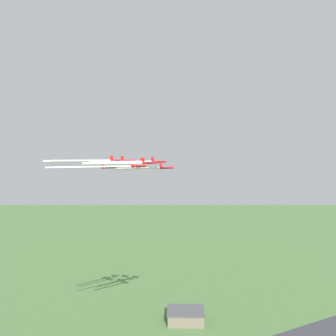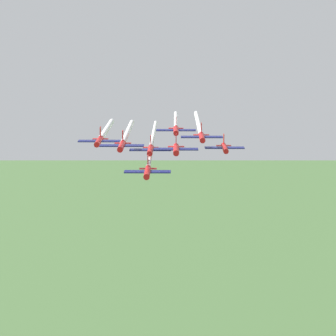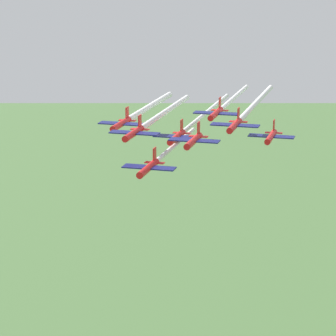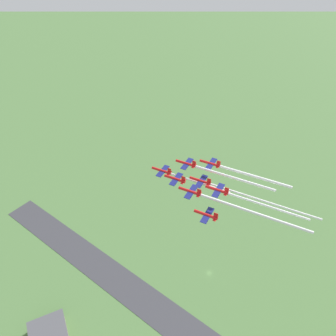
% 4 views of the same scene
% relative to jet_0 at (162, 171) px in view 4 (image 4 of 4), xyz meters
% --- Properties ---
extents(ground_plane, '(3000.00, 3000.00, 0.00)m').
position_rel_jet_0_xyz_m(ground_plane, '(17.20, -49.38, -138.83)').
color(ground_plane, '#4C723D').
extents(runway_strip, '(344.42, 197.70, 0.20)m').
position_rel_jet_0_xyz_m(runway_strip, '(0.33, 0.26, -138.73)').
color(runway_strip, '#38383D').
rests_on(runway_strip, ground_plane).
extents(jet_0, '(9.58, 9.44, 3.52)m').
position_rel_jet_0_xyz_m(jet_0, '(0.00, 0.00, 0.00)').
color(jet_0, red).
extents(jet_1, '(9.58, 9.44, 3.52)m').
position_rel_jet_0_xyz_m(jet_1, '(-11.75, -1.53, 3.20)').
color(jet_1, red).
extents(jet_2, '(9.58, 9.44, 3.52)m').
position_rel_jet_0_xyz_m(jet_2, '(-4.38, -11.01, 3.97)').
color(jet_2, red).
extents(jet_3, '(9.58, 9.44, 3.52)m').
position_rel_jet_0_xyz_m(jet_3, '(-23.50, -3.05, 4.48)').
color(jet_3, red).
extents(jet_4, '(9.58, 9.44, 3.52)m').
position_rel_jet_0_xyz_m(jet_4, '(-16.13, -12.54, 1.41)').
color(jet_4, red).
extents(jet_5, '(9.58, 9.44, 3.52)m').
position_rel_jet_0_xyz_m(jet_5, '(-8.75, -22.03, 3.48)').
color(jet_5, red).
extents(jet_6, '(9.58, 9.44, 3.52)m').
position_rel_jet_0_xyz_m(jet_6, '(-35.26, -4.58, 0.34)').
color(jet_6, red).
extents(jet_7, '(9.58, 9.44, 3.52)m').
position_rel_jet_0_xyz_m(jet_7, '(-27.88, -14.07, 4.71)').
color(jet_7, red).
extents(smoke_trail_0, '(24.30, 19.17, 0.88)m').
position_rel_jet_0_xyz_m(smoke_trail_0, '(-15.69, -12.20, -0.05)').
color(smoke_trail_0, white).
extents(smoke_trail_2, '(30.89, 24.40, 1.22)m').
position_rel_jet_0_xyz_m(smoke_trail_2, '(-23.25, -25.70, 3.92)').
color(smoke_trail_2, white).
extents(smoke_trail_3, '(37.10, 29.22, 1.18)m').
position_rel_jet_0_xyz_m(smoke_trail_3, '(-45.50, -20.16, 4.43)').
color(smoke_trail_3, white).
extents(smoke_trail_4, '(38.84, 30.49, 0.91)m').
position_rel_jet_0_xyz_m(smoke_trail_4, '(-39.08, -30.39, 1.36)').
color(smoke_trail_4, white).
extents(smoke_trail_5, '(27.68, 21.95, 1.36)m').
position_rel_jet_0_xyz_m(smoke_trail_5, '(-25.98, -35.43, 3.43)').
color(smoke_trail_5, white).
extents(smoke_trail_7, '(27.21, 21.46, 0.99)m').
position_rel_jet_0_xyz_m(smoke_trail_7, '(-44.99, -27.37, 4.66)').
color(smoke_trail_7, white).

